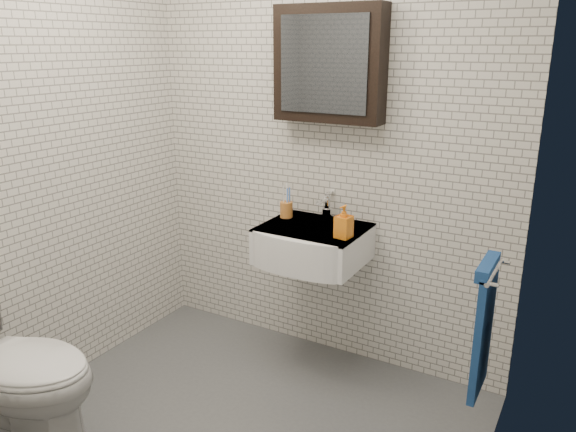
{
  "coord_description": "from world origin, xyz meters",
  "views": [
    {
      "loc": [
        1.36,
        -1.81,
        1.81
      ],
      "look_at": [
        0.07,
        0.45,
        1.0
      ],
      "focal_mm": 35.0,
      "sensor_mm": 36.0,
      "label": 1
    }
  ],
  "objects": [
    {
      "name": "toilet",
      "position": [
        -0.8,
        -0.52,
        0.42
      ],
      "size": [
        0.89,
        0.62,
        0.83
      ],
      "primitive_type": "imported",
      "rotation": [
        0.0,
        0.0,
        1.77
      ],
      "color": "white",
      "rests_on": "ground"
    },
    {
      "name": "washbasin",
      "position": [
        0.05,
        0.73,
        0.76
      ],
      "size": [
        0.55,
        0.5,
        0.2
      ],
      "color": "white",
      "rests_on": "room_shell"
    },
    {
      "name": "mirror_cabinet",
      "position": [
        0.05,
        0.93,
        1.7
      ],
      "size": [
        0.6,
        0.15,
        0.6
      ],
      "color": "black",
      "rests_on": "room_shell"
    },
    {
      "name": "soap_bottle",
      "position": [
        0.27,
        0.69,
        0.94
      ],
      "size": [
        0.09,
        0.09,
        0.17
      ],
      "primitive_type": "imported",
      "rotation": [
        0.0,
        0.0,
        -0.11
      ],
      "color": "orange",
      "rests_on": "washbasin"
    },
    {
      "name": "faucet",
      "position": [
        0.05,
        0.93,
        0.92
      ],
      "size": [
        0.06,
        0.2,
        0.15
      ],
      "color": "silver",
      "rests_on": "washbasin"
    },
    {
      "name": "towel_rail",
      "position": [
        1.04,
        0.35,
        0.72
      ],
      "size": [
        0.09,
        0.3,
        0.58
      ],
      "color": "silver",
      "rests_on": "room_shell"
    },
    {
      "name": "toothbrush_cup",
      "position": [
        -0.16,
        0.85,
        0.9
      ],
      "size": [
        0.09,
        0.09,
        0.2
      ],
      "rotation": [
        0.0,
        0.0,
        -0.24
      ],
      "color": "#BB712E",
      "rests_on": "washbasin"
    },
    {
      "name": "room_shell",
      "position": [
        0.0,
        0.0,
        1.47
      ],
      "size": [
        2.22,
        2.02,
        2.51
      ],
      "color": "silver",
      "rests_on": "ground"
    }
  ]
}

